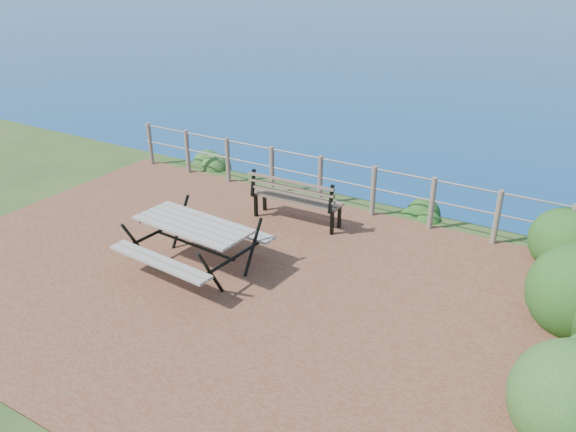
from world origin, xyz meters
The scene contains 7 objects.
ground centered at (0.00, 0.00, 0.00)m, with size 10.00×7.00×0.12m, color brown.
safety_railing centered at (0.00, 3.35, 0.57)m, with size 9.40×0.10×1.00m.
picnic_table centered at (-0.48, -0.02, 0.52)m, with size 1.97×1.66×0.81m.
park_bench centered at (0.05, 2.33, 0.65)m, with size 1.76×0.50×0.98m.
shrub_right_edge centered at (4.78, 3.27, 0.00)m, with size 1.17×1.17×1.66m, color #164816.
shrub_lip_west centered at (-3.36, 4.10, 0.00)m, with size 0.86×0.86×0.63m, color #27501E.
shrub_lip_east centered at (1.97, 3.89, 0.00)m, with size 0.70×0.70×0.41m, color #164816.
Camera 1 is at (4.84, -6.01, 4.65)m, focal length 35.00 mm.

